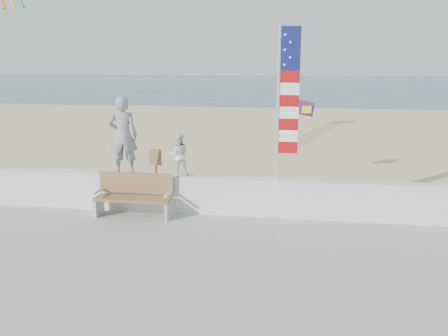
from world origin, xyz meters
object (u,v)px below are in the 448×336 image
(adult, at_px, (123,135))
(bench, at_px, (134,195))
(child, at_px, (179,155))
(flag, at_px, (284,96))

(adult, relative_size, bench, 1.05)
(child, bearing_deg, bench, 7.97)
(adult, height_order, child, adult)
(adult, relative_size, child, 1.86)
(bench, bearing_deg, child, 24.78)
(adult, xyz_separation_m, flag, (3.81, -0.00, 0.97))
(child, relative_size, bench, 0.56)
(adult, xyz_separation_m, child, (1.36, 0.00, -0.44))
(adult, distance_m, bench, 1.46)
(bench, xyz_separation_m, flag, (3.43, 0.45, 2.30))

